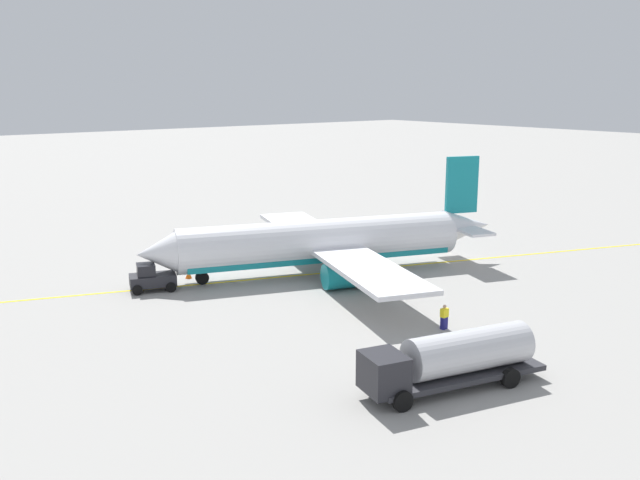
{
  "coord_description": "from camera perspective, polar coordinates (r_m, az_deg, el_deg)",
  "views": [
    {
      "loc": [
        35.82,
        46.0,
        16.03
      ],
      "look_at": [
        0.0,
        0.0,
        3.0
      ],
      "focal_mm": 38.79,
      "sensor_mm": 36.0,
      "label": 1
    }
  ],
  "objects": [
    {
      "name": "ground_plane",
      "position": [
        60.47,
        0.0,
        -2.78
      ],
      "size": [
        400.0,
        400.0,
        0.0
      ],
      "primitive_type": "plane",
      "color": "#9E9B96"
    },
    {
      "name": "airplane",
      "position": [
        59.96,
        0.44,
        -0.23
      ],
      "size": [
        31.64,
        31.31,
        9.79
      ],
      "color": "white",
      "rests_on": "ground"
    },
    {
      "name": "fuel_tanker",
      "position": [
        38.31,
        10.86,
        -9.56
      ],
      "size": [
        10.97,
        4.9,
        3.15
      ],
      "color": "#2D2D33",
      "rests_on": "ground"
    },
    {
      "name": "pushback_tug",
      "position": [
        56.92,
        -13.74,
        -3.08
      ],
      "size": [
        4.06,
        3.3,
        2.2
      ],
      "color": "#232328",
      "rests_on": "ground"
    },
    {
      "name": "refueling_worker",
      "position": [
        47.46,
        10.21,
        -6.3
      ],
      "size": [
        0.55,
        0.4,
        1.71
      ],
      "color": "navy",
      "rests_on": "ground"
    },
    {
      "name": "safety_cone_nose",
      "position": [
        59.97,
        -10.79,
        -2.82
      ],
      "size": [
        0.57,
        0.57,
        0.63
      ],
      "primitive_type": "cone",
      "color": "#F2590F",
      "rests_on": "ground"
    },
    {
      "name": "taxi_line_marking",
      "position": [
        60.47,
        0.0,
        -2.77
      ],
      "size": [
        75.36,
        26.17,
        0.01
      ],
      "primitive_type": "cube",
      "rotation": [
        0.0,
        0.0,
        -0.33
      ],
      "color": "yellow",
      "rests_on": "ground"
    }
  ]
}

